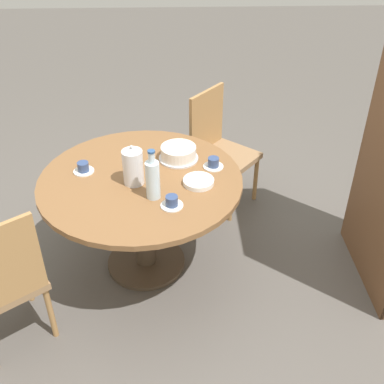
{
  "coord_description": "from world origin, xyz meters",
  "views": [
    {
      "loc": [
        2.5,
        0.23,
        2.36
      ],
      "look_at": [
        0.0,
        0.32,
        0.61
      ],
      "focal_mm": 45.0,
      "sensor_mm": 36.0,
      "label": 1
    }
  ],
  "objects_px": {
    "cup_c": "(83,168)",
    "cake_main": "(178,153)",
    "water_bottle": "(153,179)",
    "cup_b": "(213,163)",
    "cup_a": "(172,202)",
    "coffee_pot": "(133,166)",
    "chair_a": "(2,280)",
    "chair_b": "(219,148)"
  },
  "relations": [
    {
      "from": "water_bottle",
      "to": "cup_c",
      "type": "height_order",
      "value": "water_bottle"
    },
    {
      "from": "chair_a",
      "to": "water_bottle",
      "type": "relative_size",
      "value": 2.97
    },
    {
      "from": "cup_b",
      "to": "cup_a",
      "type": "bearing_deg",
      "value": -33.03
    },
    {
      "from": "water_bottle",
      "to": "cup_b",
      "type": "height_order",
      "value": "water_bottle"
    },
    {
      "from": "chair_b",
      "to": "cup_b",
      "type": "xyz_separation_m",
      "value": [
        0.66,
        -0.1,
        0.26
      ]
    },
    {
      "from": "coffee_pot",
      "to": "cake_main",
      "type": "height_order",
      "value": "coffee_pot"
    },
    {
      "from": "cake_main",
      "to": "cup_a",
      "type": "distance_m",
      "value": 0.52
    },
    {
      "from": "water_bottle",
      "to": "cup_b",
      "type": "distance_m",
      "value": 0.5
    },
    {
      "from": "coffee_pot",
      "to": "cake_main",
      "type": "bearing_deg",
      "value": 134.62
    },
    {
      "from": "chair_a",
      "to": "cup_c",
      "type": "height_order",
      "value": "chair_a"
    },
    {
      "from": "chair_b",
      "to": "cake_main",
      "type": "xyz_separation_m",
      "value": [
        0.55,
        -0.32,
        0.28
      ]
    },
    {
      "from": "chair_a",
      "to": "cup_a",
      "type": "height_order",
      "value": "chair_a"
    },
    {
      "from": "chair_a",
      "to": "cup_b",
      "type": "height_order",
      "value": "chair_a"
    },
    {
      "from": "water_bottle",
      "to": "cup_c",
      "type": "distance_m",
      "value": 0.55
    },
    {
      "from": "water_bottle",
      "to": "cake_main",
      "type": "height_order",
      "value": "water_bottle"
    },
    {
      "from": "cup_a",
      "to": "cup_c",
      "type": "relative_size",
      "value": 1.0
    },
    {
      "from": "coffee_pot",
      "to": "cup_c",
      "type": "bearing_deg",
      "value": -112.56
    },
    {
      "from": "cake_main",
      "to": "cup_b",
      "type": "xyz_separation_m",
      "value": [
        0.11,
        0.22,
        -0.02
      ]
    },
    {
      "from": "water_bottle",
      "to": "cup_c",
      "type": "relative_size",
      "value": 2.39
    },
    {
      "from": "chair_a",
      "to": "chair_b",
      "type": "xyz_separation_m",
      "value": [
        -1.39,
        1.29,
        0.0
      ]
    },
    {
      "from": "chair_a",
      "to": "cup_c",
      "type": "xyz_separation_m",
      "value": [
        -0.71,
        0.37,
        0.26
      ]
    },
    {
      "from": "coffee_pot",
      "to": "cup_b",
      "type": "distance_m",
      "value": 0.53
    },
    {
      "from": "cup_b",
      "to": "cup_c",
      "type": "relative_size",
      "value": 1.0
    },
    {
      "from": "cake_main",
      "to": "cup_a",
      "type": "xyz_separation_m",
      "value": [
        0.52,
        -0.05,
        -0.02
      ]
    },
    {
      "from": "chair_a",
      "to": "cup_c",
      "type": "bearing_deg",
      "value": -153.6
    },
    {
      "from": "cup_a",
      "to": "coffee_pot",
      "type": "bearing_deg",
      "value": -137.41
    },
    {
      "from": "coffee_pot",
      "to": "cup_b",
      "type": "height_order",
      "value": "coffee_pot"
    },
    {
      "from": "water_bottle",
      "to": "cake_main",
      "type": "relative_size",
      "value": 1.2
    },
    {
      "from": "chair_b",
      "to": "coffee_pot",
      "type": "relative_size",
      "value": 3.56
    },
    {
      "from": "coffee_pot",
      "to": "cup_b",
      "type": "bearing_deg",
      "value": 107.94
    },
    {
      "from": "cake_main",
      "to": "coffee_pot",
      "type": "bearing_deg",
      "value": -45.38
    },
    {
      "from": "cup_a",
      "to": "cup_c",
      "type": "distance_m",
      "value": 0.68
    },
    {
      "from": "chair_b",
      "to": "coffee_pot",
      "type": "distance_m",
      "value": 1.07
    },
    {
      "from": "cake_main",
      "to": "cup_a",
      "type": "relative_size",
      "value": 1.99
    },
    {
      "from": "cup_c",
      "to": "cake_main",
      "type": "bearing_deg",
      "value": 102.67
    },
    {
      "from": "coffee_pot",
      "to": "cup_a",
      "type": "xyz_separation_m",
      "value": [
        0.25,
        0.23,
        -0.09
      ]
    },
    {
      "from": "coffee_pot",
      "to": "cup_a",
      "type": "relative_size",
      "value": 1.99
    },
    {
      "from": "cake_main",
      "to": "cup_c",
      "type": "xyz_separation_m",
      "value": [
        0.14,
        -0.6,
        -0.02
      ]
    },
    {
      "from": "cake_main",
      "to": "cup_b",
      "type": "distance_m",
      "value": 0.25
    },
    {
      "from": "cup_a",
      "to": "chair_b",
      "type": "bearing_deg",
      "value": 160.98
    },
    {
      "from": "cake_main",
      "to": "chair_a",
      "type": "bearing_deg",
      "value": -48.99
    },
    {
      "from": "coffee_pot",
      "to": "cup_b",
      "type": "relative_size",
      "value": 1.99
    }
  ]
}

